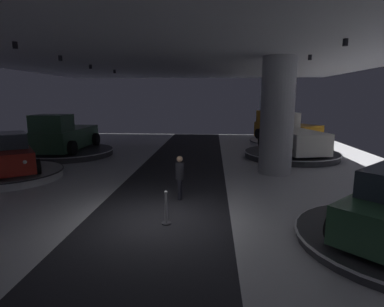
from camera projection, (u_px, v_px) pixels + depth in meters
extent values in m
cube|color=silver|center=(157.00, 221.00, 9.27)|extent=(24.00, 44.00, 0.05)
cube|color=#232328|center=(157.00, 220.00, 9.26)|extent=(4.40, 44.00, 0.01)
cube|color=silver|center=(153.00, 25.00, 8.27)|extent=(24.00, 44.00, 0.10)
cylinder|color=black|center=(15.00, 45.00, 10.10)|extent=(0.16, 0.16, 0.22)
cylinder|color=black|center=(60.00, 58.00, 13.45)|extent=(0.16, 0.16, 0.22)
cylinder|color=black|center=(90.00, 67.00, 17.18)|extent=(0.16, 0.16, 0.22)
cylinder|color=black|center=(115.00, 71.00, 20.35)|extent=(0.16, 0.16, 0.22)
cylinder|color=black|center=(345.00, 42.00, 9.58)|extent=(0.16, 0.16, 0.22)
cylinder|color=black|center=(310.00, 57.00, 13.19)|extent=(0.16, 0.16, 0.22)
cylinder|color=black|center=(292.00, 65.00, 16.17)|extent=(0.16, 0.16, 0.22)
cylinder|color=black|center=(280.00, 71.00, 19.62)|extent=(0.16, 0.16, 0.22)
cylinder|color=#ADADB2|center=(277.00, 116.00, 14.62)|extent=(1.57, 1.57, 5.50)
cylinder|color=#333338|center=(291.00, 155.00, 18.86)|extent=(5.57, 5.57, 0.37)
cylinder|color=white|center=(291.00, 152.00, 18.83)|extent=(5.68, 5.68, 0.05)
cube|color=silver|center=(292.00, 139.00, 18.69)|extent=(3.19, 5.63, 1.20)
cube|color=silver|center=(281.00, 120.00, 20.16)|extent=(2.22, 2.07, 1.00)
cube|color=#28333D|center=(284.00, 121.00, 19.66)|extent=(1.72, 0.45, 0.75)
cylinder|color=black|center=(262.00, 141.00, 20.38)|extent=(0.45, 0.88, 0.84)
cylinder|color=black|center=(295.00, 140.00, 20.72)|extent=(0.45, 0.88, 0.84)
cylinder|color=black|center=(287.00, 150.00, 16.77)|extent=(0.45, 0.88, 0.84)
cylinder|color=black|center=(327.00, 149.00, 17.11)|extent=(0.45, 0.88, 0.84)
cylinder|color=#B7B7BC|center=(10.00, 175.00, 13.97)|extent=(4.46, 4.46, 0.36)
cylinder|color=black|center=(10.00, 172.00, 13.94)|extent=(4.55, 4.55, 0.05)
cube|color=maroon|center=(8.00, 158.00, 13.83)|extent=(3.96, 4.44, 0.90)
cube|color=#2D3842|center=(6.00, 141.00, 13.82)|extent=(2.39, 2.46, 0.70)
cylinder|color=black|center=(37.00, 167.00, 13.23)|extent=(0.58, 0.68, 0.68)
cylinder|color=black|center=(30.00, 156.00, 15.59)|extent=(0.58, 0.68, 0.68)
sphere|color=white|center=(25.00, 162.00, 12.37)|extent=(0.18, 0.18, 0.18)
cylinder|color=silver|center=(286.00, 142.00, 24.49)|extent=(5.57, 5.56, 0.26)
cylinder|color=black|center=(286.00, 141.00, 24.47)|extent=(5.68, 5.68, 0.05)
cube|color=#B77519|center=(286.00, 131.00, 24.33)|extent=(4.63, 5.59, 1.20)
cube|color=#B77519|center=(272.00, 117.00, 25.61)|extent=(2.52, 2.46, 1.00)
cube|color=#28333D|center=(276.00, 117.00, 25.17)|extent=(1.51, 1.01, 0.75)
cylinder|color=black|center=(259.00, 134.00, 25.43)|extent=(0.69, 0.86, 0.84)
cylinder|color=black|center=(280.00, 132.00, 26.55)|extent=(0.69, 0.86, 0.84)
cylinder|color=black|center=(293.00, 139.00, 22.23)|extent=(0.69, 0.86, 0.84)
cylinder|color=black|center=(316.00, 137.00, 23.35)|extent=(0.69, 0.86, 0.84)
cylinder|color=black|center=(378.00, 201.00, 9.20)|extent=(0.64, 0.63, 0.68)
cylinder|color=black|center=(334.00, 227.00, 7.38)|extent=(0.64, 0.63, 0.68)
cylinder|color=#333338|center=(68.00, 152.00, 19.62)|extent=(5.57, 5.57, 0.37)
cylinder|color=white|center=(68.00, 150.00, 19.59)|extent=(5.68, 5.68, 0.05)
cube|color=#2D5638|center=(67.00, 138.00, 19.45)|extent=(2.14, 5.32, 1.20)
cube|color=#2D5638|center=(52.00, 123.00, 17.59)|extent=(1.91, 1.71, 1.00)
cube|color=#28333D|center=(56.00, 123.00, 18.09)|extent=(1.75, 0.09, 0.75)
cylinder|color=black|center=(72.00, 148.00, 17.62)|extent=(0.29, 0.84, 0.84)
cylinder|color=black|center=(33.00, 148.00, 17.76)|extent=(0.29, 0.84, 0.84)
cylinder|color=black|center=(96.00, 139.00, 21.26)|extent=(0.29, 0.84, 0.84)
cylinder|color=black|center=(63.00, 139.00, 21.40)|extent=(0.29, 0.84, 0.84)
cylinder|color=black|center=(180.00, 188.00, 11.21)|extent=(0.14, 0.14, 0.80)
cylinder|color=black|center=(180.00, 189.00, 11.04)|extent=(0.14, 0.14, 0.80)
cylinder|color=black|center=(180.00, 171.00, 11.01)|extent=(0.32, 0.32, 0.62)
sphere|color=#99755B|center=(180.00, 159.00, 10.93)|extent=(0.22, 0.22, 0.22)
cylinder|color=#333338|center=(166.00, 223.00, 8.99)|extent=(0.28, 0.28, 0.04)
cylinder|color=#B2B2B7|center=(166.00, 208.00, 8.90)|extent=(0.07, 0.07, 0.96)
sphere|color=#B2B2B7|center=(166.00, 192.00, 8.82)|extent=(0.10, 0.10, 0.10)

